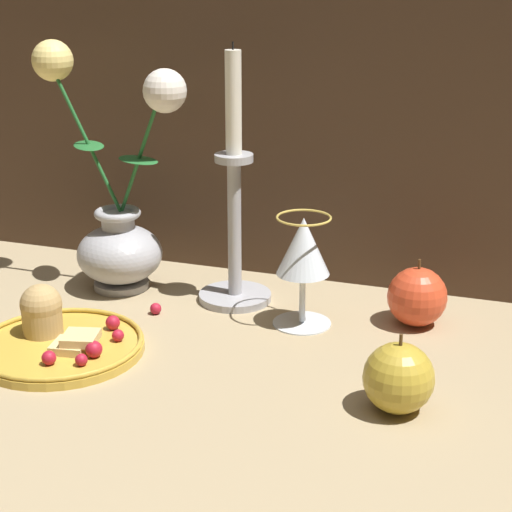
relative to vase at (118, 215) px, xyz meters
name	(u,v)px	position (x,y,z in m)	size (l,w,h in m)	color
ground_plane	(215,341)	(0.19, -0.12, -0.11)	(2.40, 2.40, 0.00)	#9E8966
vase	(118,215)	(0.00, 0.00, 0.00)	(0.22, 0.12, 0.34)	#A3A3A8
plate_with_pastries	(57,337)	(0.02, -0.21, -0.09)	(0.20, 0.20, 0.07)	gold
wine_glass	(303,251)	(0.28, -0.04, -0.01)	(0.08, 0.08, 0.14)	silver
candlestick	(234,221)	(0.17, 0.01, 0.01)	(0.10, 0.10, 0.35)	#A3A3A8
apple_beside_vase	(399,378)	(0.43, -0.22, -0.07)	(0.07, 0.07, 0.09)	#B2932D
apple_near_glass	(417,297)	(0.42, 0.01, -0.07)	(0.08, 0.08, 0.09)	#D14223
berry_near_plate	(156,309)	(0.09, -0.07, -0.10)	(0.02, 0.02, 0.02)	#AD192D
berry_front_center	(407,355)	(0.42, -0.10, -0.10)	(0.02, 0.02, 0.02)	#AD192D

